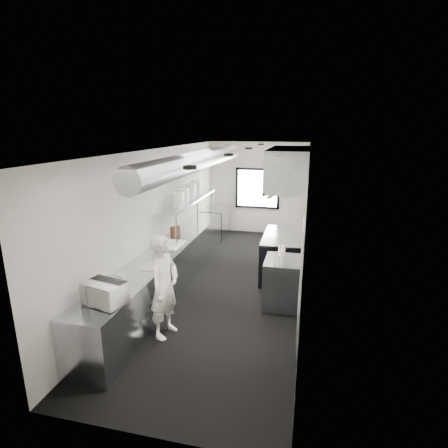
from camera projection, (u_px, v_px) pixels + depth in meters
The scene contains 35 objects.
floor at pixel (229, 283), 7.58m from camera, with size 3.00×8.00×0.01m, color black.
ceiling at pixel (230, 149), 6.85m from camera, with size 3.00×8.00×0.01m, color silver.
wall_back at pixel (258, 188), 10.97m from camera, with size 3.00×0.02×2.80m, color silver.
wall_front at pixel (141, 320), 3.45m from camera, with size 3.00×0.02×2.80m, color silver.
wall_left at pixel (160, 216), 7.54m from camera, with size 0.02×8.00×2.80m, color silver.
wall_right at pixel (305, 224), 6.88m from camera, with size 0.02×8.00×2.80m, color silver.
wall_cladding at pixel (302, 260), 7.39m from camera, with size 0.03×5.50×1.10m, color #9CA3AA.
hvac_duct at pixel (201, 160), 7.44m from camera, with size 0.40×0.40×6.40m, color #9A9CA3.
service_window at pixel (257, 188), 10.94m from camera, with size 1.36×0.05×1.25m.
exhaust_hood at pixel (289, 168), 7.37m from camera, with size 0.81×2.20×0.88m.
prep_counter at pixel (169, 268), 7.24m from camera, with size 0.70×6.00×0.90m, color #9CA3AA.
pass_shelf at pixel (189, 201), 8.38m from camera, with size 0.45×3.00×0.68m.
range at pixel (282, 256), 7.88m from camera, with size 0.88×1.60×0.94m.
bottle_station at pixel (282, 283), 6.55m from camera, with size 0.65×0.80×0.90m, color #9CA3AA.
far_work_table at pixel (215, 222), 10.72m from camera, with size 0.70×1.20×0.90m, color #9CA3AA.
notice_sheet_a at pixel (303, 231), 5.70m from camera, with size 0.02×0.28×0.38m, color white.
notice_sheet_b at pixel (302, 241), 5.39m from camera, with size 0.02×0.28×0.38m, color white.
line_cook at pixel (164, 286), 5.51m from camera, with size 0.60×0.40×1.65m, color white.
microwave at pixel (104, 293), 4.79m from camera, with size 0.51×0.39×0.30m, color white.
deli_tub_a at pixel (107, 288), 5.19m from camera, with size 0.14×0.14×0.10m, color silver.
deli_tub_b at pixel (121, 277), 5.56m from camera, with size 0.13×0.13×0.10m, color silver.
newspaper at pixel (150, 267), 6.09m from camera, with size 0.30×0.37×0.01m, color beige.
small_plate at pixel (154, 262), 6.28m from camera, with size 0.19×0.19×0.02m, color white.
pastry at pixel (154, 260), 6.26m from camera, with size 0.09×0.09×0.09m, color #E1C476.
cutting_board at pixel (171, 244), 7.26m from camera, with size 0.45×0.60×0.02m, color white.
knife_block at pixel (175, 232), 7.76m from camera, with size 0.10×0.21×0.23m, color #4C281A.
plate_stack_a at pixel (178, 200), 7.59m from camera, with size 0.25×0.25×0.29m, color white.
plate_stack_b at pixel (183, 196), 7.91m from camera, with size 0.26×0.26×0.34m, color white.
plate_stack_c at pixel (190, 191), 8.51m from camera, with size 0.25×0.25×0.35m, color white.
plate_stack_d at pixel (196, 187), 8.91m from camera, with size 0.25×0.25×0.38m, color white.
squeeze_bottle_a at pixel (278, 260), 6.15m from camera, with size 0.06×0.06×0.18m, color white.
squeeze_bottle_b at pixel (281, 259), 6.24m from camera, with size 0.05×0.05×0.16m, color white.
squeeze_bottle_c at pixel (282, 254), 6.42m from camera, with size 0.06×0.06×0.19m, color white.
squeeze_bottle_d at pixel (280, 251), 6.59m from camera, with size 0.07×0.07×0.20m, color white.
squeeze_bottle_e at pixel (284, 249), 6.70m from camera, with size 0.06×0.06×0.19m, color white.
Camera 1 is at (1.50, -6.82, 3.20)m, focal length 28.60 mm.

